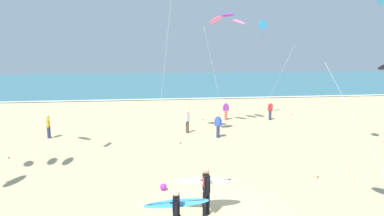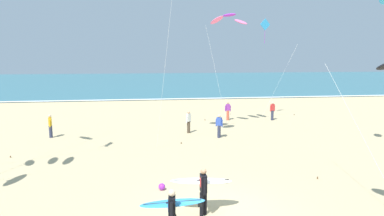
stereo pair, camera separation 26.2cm
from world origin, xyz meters
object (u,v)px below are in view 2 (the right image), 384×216
at_px(bystander_yellow_top, 50,126).
at_px(beach_ball, 162,187).
at_px(kite_diamond_cobalt_distant, 266,30).
at_px(bystander_blue_top, 219,126).
at_px(kite_arc_violet_close, 229,19).
at_px(bystander_white_top, 189,122).
at_px(surfer_lead, 172,209).
at_px(bystander_red_top, 272,111).
at_px(surfer_trailing, 202,185).
at_px(bystander_purple_top, 228,111).

distance_m(bystander_yellow_top, beach_ball, 12.00).
bearing_deg(kite_diamond_cobalt_distant, bystander_yellow_top, -163.40).
distance_m(kite_diamond_cobalt_distant, bystander_blue_top, 10.82).
bearing_deg(kite_diamond_cobalt_distant, kite_arc_violet_close, -141.80).
xyz_separation_m(kite_arc_violet_close, beach_ball, (-5.51, -11.45, -7.96)).
bearing_deg(bystander_white_top, surfer_lead, -98.92).
relative_size(bystander_red_top, bystander_yellow_top, 1.00).
height_order(surfer_lead, surfer_trailing, same).
distance_m(surfer_lead, bystander_white_top, 13.84).
height_order(surfer_lead, bystander_yellow_top, surfer_lead).
xyz_separation_m(kite_arc_violet_close, bystander_purple_top, (0.67, 2.58, -7.28)).
relative_size(kite_diamond_cobalt_distant, beach_ball, 30.51).
xyz_separation_m(surfer_lead, bystander_red_top, (9.78, 17.36, -0.23)).
xyz_separation_m(bystander_purple_top, bystander_yellow_top, (-13.21, -4.34, 0.00)).
distance_m(kite_diamond_cobalt_distant, kite_arc_violet_close, 5.18).
relative_size(bystander_yellow_top, bystander_blue_top, 1.00).
xyz_separation_m(surfer_trailing, bystander_red_top, (8.61, 15.73, -0.24)).
distance_m(surfer_trailing, beach_ball, 2.73).
xyz_separation_m(kite_diamond_cobalt_distant, beach_ball, (-9.57, -14.64, -7.48)).
relative_size(surfer_lead, kite_arc_violet_close, 0.24).
height_order(surfer_trailing, kite_arc_violet_close, kite_arc_violet_close).
height_order(kite_arc_violet_close, bystander_purple_top, kite_arc_violet_close).
distance_m(bystander_red_top, bystander_blue_top, 7.85).
bearing_deg(bystander_yellow_top, beach_ball, -54.03).
distance_m(kite_arc_violet_close, bystander_red_top, 8.77).
distance_m(bystander_blue_top, beach_ball, 9.23).
xyz_separation_m(surfer_lead, beach_ball, (-0.16, 3.84, -0.90)).
bearing_deg(surfer_trailing, bystander_blue_top, 74.73).
distance_m(bystander_purple_top, bystander_blue_top, 6.16).
height_order(surfer_lead, beach_ball, surfer_lead).
relative_size(bystander_white_top, bystander_blue_top, 1.00).
bearing_deg(surfer_lead, bystander_purple_top, 71.38).
bearing_deg(bystander_blue_top, bystander_yellow_top, 172.44).
bearing_deg(beach_ball, bystander_yellow_top, 125.97).
bearing_deg(bystander_white_top, kite_diamond_cobalt_distant, 33.50).
bearing_deg(surfer_trailing, kite_diamond_cobalt_distant, 63.92).
xyz_separation_m(surfer_trailing, kite_diamond_cobalt_distant, (8.24, 16.85, 6.57)).
bearing_deg(bystander_purple_top, surfer_trailing, -106.65).
distance_m(surfer_lead, bystander_purple_top, 18.85).
relative_size(surfer_lead, bystander_blue_top, 1.26).
bearing_deg(bystander_purple_top, surfer_lead, -108.62).
xyz_separation_m(surfer_lead, surfer_trailing, (1.17, 1.63, 0.01)).
relative_size(kite_diamond_cobalt_distant, bystander_purple_top, 5.37).
relative_size(bystander_red_top, bystander_white_top, 1.00).
bearing_deg(bystander_red_top, surfer_lead, -119.39).
bearing_deg(kite_arc_violet_close, bystander_purple_top, 75.53).
distance_m(bystander_red_top, bystander_white_top, 8.48).
bearing_deg(bystander_white_top, bystander_red_top, 25.82).
bearing_deg(bystander_red_top, bystander_white_top, -154.18).
bearing_deg(beach_ball, surfer_lead, -87.63).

